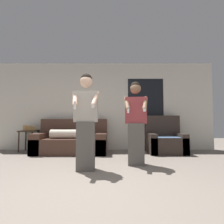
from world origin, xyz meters
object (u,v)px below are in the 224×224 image
(side_table, at_px, (28,133))
(person_left, at_px, (86,120))
(armchair, at_px, (164,141))
(person_right, at_px, (135,122))
(couch, at_px, (72,141))

(side_table, height_order, person_left, person_left)
(armchair, distance_m, person_right, 1.78)
(side_table, xyz_separation_m, person_left, (1.97, -2.00, 0.37))
(side_table, bearing_deg, armchair, -3.47)
(couch, bearing_deg, armchair, -0.53)
(side_table, xyz_separation_m, person_right, (2.91, -1.61, 0.33))
(person_right, bearing_deg, couch, 138.79)
(couch, relative_size, armchair, 1.88)
(side_table, distance_m, person_left, 2.83)
(person_left, distance_m, person_right, 1.02)
(person_left, bearing_deg, side_table, 134.55)
(armchair, xyz_separation_m, side_table, (-3.90, 0.24, 0.19))
(side_table, bearing_deg, person_left, -45.45)
(side_table, bearing_deg, person_right, -29.01)
(couch, distance_m, person_right, 2.20)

